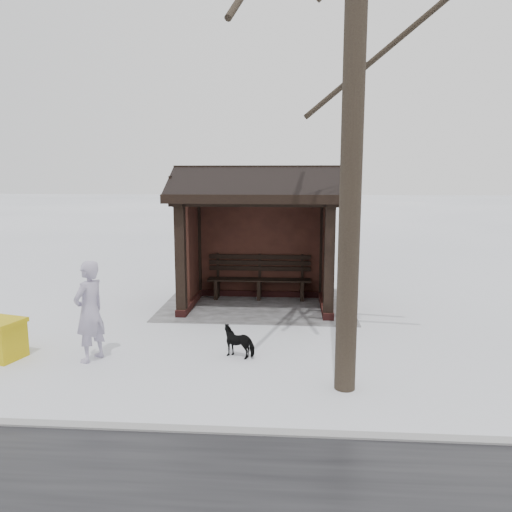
{
  "coord_description": "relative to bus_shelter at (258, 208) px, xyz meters",
  "views": [
    {
      "loc": [
        -0.76,
        10.73,
        2.91
      ],
      "look_at": [
        -0.03,
        0.8,
        1.27
      ],
      "focal_mm": 35.0,
      "sensor_mm": 36.0,
      "label": 1
    }
  ],
  "objects": [
    {
      "name": "kerb",
      "position": [
        0.0,
        5.66,
        -2.16
      ],
      "size": [
        120.0,
        0.15,
        0.06
      ],
      "primitive_type": "cube",
      "color": "gray",
      "rests_on": "ground"
    },
    {
      "name": "ground",
      "position": [
        0.0,
        0.16,
        -2.17
      ],
      "size": [
        120.0,
        120.0,
        0.0
      ],
      "primitive_type": "plane",
      "color": "white",
      "rests_on": "ground"
    },
    {
      "name": "bus_shelter",
      "position": [
        0.0,
        0.0,
        0.0
      ],
      "size": [
        3.6,
        2.4,
        3.09
      ],
      "color": "#3B1615",
      "rests_on": "ground"
    },
    {
      "name": "dog",
      "position": [
        0.07,
        3.23,
        -1.92
      ],
      "size": [
        0.65,
        0.45,
        0.5
      ],
      "primitive_type": "imported",
      "rotation": [
        0.0,
        0.0,
        1.23
      ],
      "color": "black",
      "rests_on": "ground"
    },
    {
      "name": "trampled_patch",
      "position": [
        0.0,
        -0.04,
        -2.16
      ],
      "size": [
        4.2,
        3.2,
        0.02
      ],
      "primitive_type": "cube",
      "color": "#98989E",
      "rests_on": "ground"
    },
    {
      "name": "pedestrian",
      "position": [
        2.38,
        3.58,
        -1.37
      ],
      "size": [
        0.57,
        0.68,
        1.6
      ],
      "primitive_type": "imported",
      "rotation": [
        0.0,
        0.0,
        1.19
      ],
      "color": "#A69DB9",
      "rests_on": "ground"
    }
  ]
}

